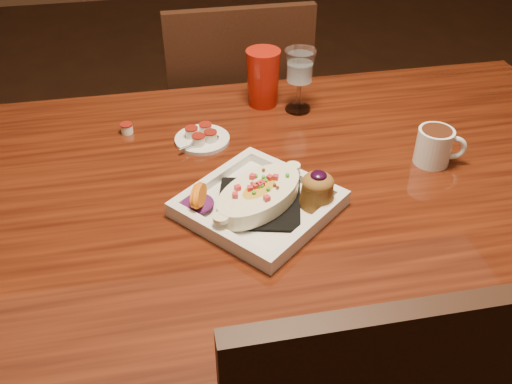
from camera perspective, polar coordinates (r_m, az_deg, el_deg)
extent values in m
cube|color=#65240E|center=(1.17, 2.72, 0.30)|extent=(1.50, 0.90, 0.04)
cylinder|color=black|center=(1.72, -23.06, -5.00)|extent=(0.07, 0.07, 0.71)
cylinder|color=black|center=(1.90, 19.82, 0.10)|extent=(0.07, 0.07, 0.71)
cube|color=black|center=(1.90, -2.36, 5.99)|extent=(0.42, 0.42, 0.04)
cylinder|color=black|center=(2.18, 1.50, 3.64)|extent=(0.04, 0.04, 0.45)
cylinder|color=black|center=(2.15, -7.42, 2.66)|extent=(0.04, 0.04, 0.45)
cylinder|color=black|center=(1.92, 3.64, -1.88)|extent=(0.04, 0.04, 0.45)
cylinder|color=black|center=(1.87, -6.51, -3.12)|extent=(0.04, 0.04, 0.45)
cube|color=black|center=(1.61, -1.51, 10.18)|extent=(0.40, 0.03, 0.46)
cube|color=white|center=(1.08, 0.30, -1.54)|extent=(0.35, 0.35, 0.01)
cube|color=black|center=(1.07, 0.30, -1.16)|extent=(0.19, 0.19, 0.01)
ellipsoid|color=gold|center=(1.06, 0.31, -0.27)|extent=(0.19, 0.18, 0.03)
ellipsoid|color=#50124E|center=(1.07, -5.94, -1.17)|extent=(0.07, 0.07, 0.02)
cone|color=brown|center=(1.07, 6.14, -0.10)|extent=(0.07, 0.07, 0.05)
ellipsoid|color=brown|center=(1.05, 6.23, 0.98)|extent=(0.06, 0.06, 0.03)
ellipsoid|color=black|center=(1.04, 6.28, 1.65)|extent=(0.03, 0.03, 0.01)
cylinder|color=white|center=(1.25, 17.34, 4.37)|extent=(0.07, 0.07, 0.08)
cylinder|color=#3D1C10|center=(1.23, 17.61, 5.62)|extent=(0.06, 0.06, 0.02)
torus|color=white|center=(1.25, 19.12, 4.20)|extent=(0.06, 0.03, 0.06)
cylinder|color=silver|center=(1.41, 4.20, 8.32)|extent=(0.06, 0.06, 0.01)
cylinder|color=silver|center=(1.39, 4.27, 9.62)|extent=(0.01, 0.01, 0.07)
cone|color=silver|center=(1.36, 4.41, 12.41)|extent=(0.07, 0.07, 0.08)
cylinder|color=white|center=(1.28, -5.39, 5.26)|extent=(0.12, 0.12, 0.01)
cylinder|color=white|center=(1.28, -6.45, 5.92)|extent=(0.03, 0.03, 0.02)
cylinder|color=maroon|center=(1.28, -6.49, 6.35)|extent=(0.03, 0.03, 0.00)
cylinder|color=white|center=(1.29, -5.07, 6.31)|extent=(0.03, 0.03, 0.02)
cylinder|color=maroon|center=(1.29, -5.09, 6.74)|extent=(0.03, 0.03, 0.00)
cylinder|color=white|center=(1.26, -4.56, 5.55)|extent=(0.03, 0.03, 0.02)
cylinder|color=maroon|center=(1.26, -4.58, 5.99)|extent=(0.03, 0.03, 0.00)
cylinder|color=white|center=(1.25, -5.77, 5.16)|extent=(0.03, 0.03, 0.02)
cylinder|color=maroon|center=(1.25, -5.80, 5.61)|extent=(0.03, 0.03, 0.00)
cylinder|color=white|center=(1.34, -12.79, 6.19)|extent=(0.03, 0.03, 0.02)
cylinder|color=maroon|center=(1.33, -12.86, 6.60)|extent=(0.03, 0.03, 0.00)
cone|color=#AA180C|center=(1.40, 0.71, 11.33)|extent=(0.08, 0.08, 0.14)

